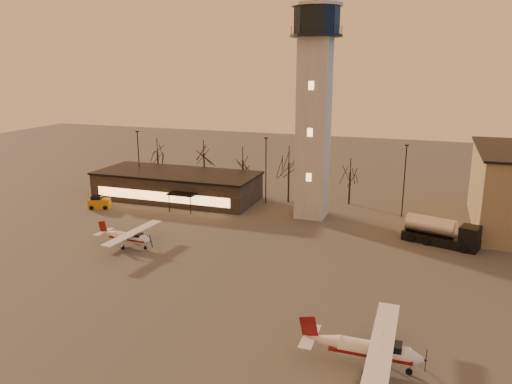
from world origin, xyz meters
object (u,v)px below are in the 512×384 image
terminal (177,185)px  cessna_front (376,354)px  control_tower (314,98)px  service_cart (99,203)px  fuel_truck (440,234)px  cessna_rear (131,239)px

terminal → cessna_front: 49.77m
control_tower → terminal: bearing=174.9°
cessna_front → terminal: bearing=133.8°
terminal → service_cart: 12.06m
cessna_front → fuel_truck: cessna_front is taller
fuel_truck → service_cart: bearing=-161.7°
terminal → cessna_front: size_ratio=2.18×
cessna_front → fuel_truck: (4.38, 27.83, 0.15)m
terminal → cessna_rear: size_ratio=2.58×
cessna_rear → service_cart: cessna_rear is taller
cessna_front → service_cart: cessna_front is taller
cessna_front → fuel_truck: bearing=80.8°
control_tower → cessna_front: size_ratio=2.80×
terminal → service_cart: (-8.38, -8.55, -1.43)m
cessna_front → control_tower: bearing=110.2°
fuel_truck → cessna_front: bearing=-81.4°
control_tower → cessna_front: control_tower is taller
cessna_front → cessna_rear: size_ratio=1.18×
service_cart → terminal: bearing=24.5°
cessna_rear → terminal: bearing=107.6°
cessna_front → service_cart: 50.85m
control_tower → fuel_truck: bearing=-19.5°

